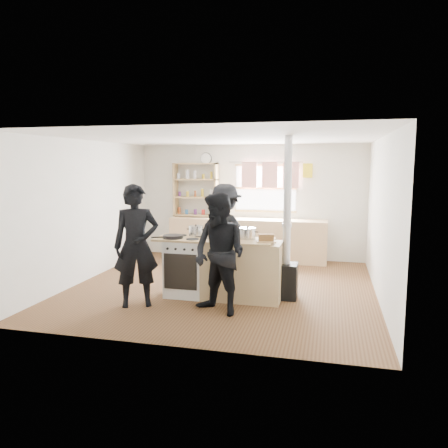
{
  "coord_description": "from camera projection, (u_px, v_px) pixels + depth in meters",
  "views": [
    {
      "loc": [
        1.74,
        -6.99,
        2.08
      ],
      "look_at": [
        0.05,
        -0.1,
        1.1
      ],
      "focal_mm": 35.0,
      "sensor_mm": 36.0,
      "label": 1
    }
  ],
  "objects": [
    {
      "name": "person_near_left",
      "position": [
        136.0,
        246.0,
        6.35
      ],
      "size": [
        0.78,
        0.68,
        1.79
      ],
      "primitive_type": "imported",
      "rotation": [
        0.0,
        0.0,
        0.47
      ],
      "color": "black",
      "rests_on": "ground"
    },
    {
      "name": "person_near_right",
      "position": [
        220.0,
        254.0,
        6.01
      ],
      "size": [
        1.02,
        0.94,
        1.69
      ],
      "primitive_type": "imported",
      "rotation": [
        0.0,
        0.0,
        -0.46
      ],
      "color": "black",
      "rests_on": "ground"
    },
    {
      "name": "roast_tray",
      "position": [
        220.0,
        237.0,
        6.72
      ],
      "size": [
        0.42,
        0.33,
        0.06
      ],
      "color": "silver",
      "rests_on": "cooking_island"
    },
    {
      "name": "thermos",
      "position": [
        287.0,
        213.0,
        9.21
      ],
      "size": [
        0.1,
        0.1,
        0.31
      ],
      "primitive_type": "cylinder",
      "color": "silver",
      "rests_on": "back_counter"
    },
    {
      "name": "flue_heater",
      "position": [
        286.0,
        258.0,
        6.73
      ],
      "size": [
        0.35,
        0.35,
        2.5
      ],
      "color": "black",
      "rests_on": "ground"
    },
    {
      "name": "stockpot_stove",
      "position": [
        196.0,
        231.0,
        7.0
      ],
      "size": [
        0.24,
        0.24,
        0.19
      ],
      "color": "silver",
      "rests_on": "cooking_island"
    },
    {
      "name": "shelving_unit",
      "position": [
        196.0,
        189.0,
        9.75
      ],
      "size": [
        1.0,
        0.28,
        1.2
      ],
      "color": "tan",
      "rests_on": "back_counter"
    },
    {
      "name": "bread_board",
      "position": [
        266.0,
        239.0,
        6.45
      ],
      "size": [
        0.32,
        0.26,
        0.12
      ],
      "color": "tan",
      "rests_on": "cooking_island"
    },
    {
      "name": "cooking_island",
      "position": [
        223.0,
        268.0,
        6.8
      ],
      "size": [
        1.97,
        0.64,
        0.93
      ],
      "color": "silver",
      "rests_on": "ground"
    },
    {
      "name": "person_far",
      "position": [
        225.0,
        232.0,
        7.79
      ],
      "size": [
        1.22,
        0.84,
        1.73
      ],
      "primitive_type": "imported",
      "rotation": [
        0.0,
        0.0,
        2.95
      ],
      "color": "black",
      "rests_on": "ground"
    },
    {
      "name": "back_counter",
      "position": [
        247.0,
        239.0,
        9.5
      ],
      "size": [
        3.4,
        0.55,
        0.9
      ],
      "primitive_type": "cube",
      "color": "tan",
      "rests_on": "ground"
    },
    {
      "name": "skillet_greens",
      "position": [
        173.0,
        236.0,
        6.8
      ],
      "size": [
        0.43,
        0.43,
        0.05
      ],
      "color": "black",
      "rests_on": "cooking_island"
    },
    {
      "name": "ground",
      "position": [
        223.0,
        287.0,
        7.42
      ],
      "size": [
        5.0,
        5.0,
        0.01
      ],
      "primitive_type": "cube",
      "color": "brown",
      "rests_on": "ground"
    },
    {
      "name": "stockpot_counter",
      "position": [
        248.0,
        233.0,
        6.73
      ],
      "size": [
        0.26,
        0.26,
        0.2
      ],
      "color": "#B1B1B3",
      "rests_on": "cooking_island"
    }
  ]
}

